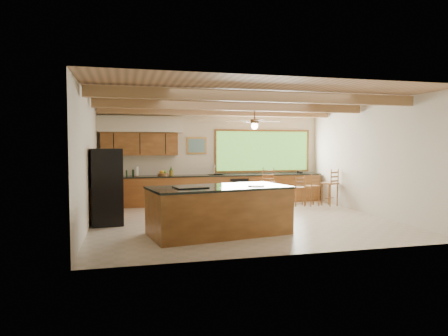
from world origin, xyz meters
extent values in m
plane|color=beige|center=(0.00, 0.00, 0.00)|extent=(7.20, 7.20, 0.00)
cube|color=beige|center=(0.00, 3.25, 1.50)|extent=(7.20, 0.04, 3.00)
cube|color=beige|center=(0.00, -3.25, 1.50)|extent=(7.20, 0.04, 3.00)
cube|color=beige|center=(-3.60, 0.00, 1.50)|extent=(0.04, 6.50, 3.00)
cube|color=beige|center=(3.60, 0.00, 1.50)|extent=(0.04, 6.50, 3.00)
cube|color=#A87854|center=(0.00, 0.00, 3.00)|extent=(7.20, 6.50, 0.04)
cube|color=#8F6447|center=(0.00, -1.60, 2.86)|extent=(7.10, 0.15, 0.22)
cube|color=#8F6447|center=(0.00, 0.50, 2.86)|extent=(7.10, 0.15, 0.22)
cube|color=#8F6447|center=(0.00, 2.30, 2.86)|extent=(7.10, 0.15, 0.22)
cube|color=brown|center=(-2.35, 3.06, 1.90)|extent=(2.30, 0.35, 0.70)
cube|color=beige|center=(-2.35, 2.99, 2.50)|extent=(2.60, 0.50, 0.48)
cylinder|color=#FFEABF|center=(-3.05, 2.99, 2.27)|extent=(0.10, 0.10, 0.01)
cylinder|color=#FFEABF|center=(-1.65, 2.99, 2.27)|extent=(0.10, 0.10, 0.01)
cube|color=#68A83C|center=(1.70, 3.22, 1.67)|extent=(3.20, 0.04, 1.30)
cube|color=#AC7934|center=(-0.55, 3.22, 1.85)|extent=(0.64, 0.03, 0.54)
cube|color=#427764|center=(-0.55, 3.20, 1.85)|extent=(0.54, 0.01, 0.44)
cube|color=brown|center=(0.00, 2.91, 0.44)|extent=(7.00, 0.65, 0.88)
cube|color=black|center=(0.00, 2.91, 0.90)|extent=(7.04, 0.69, 0.04)
cube|color=brown|center=(-3.26, 1.35, 0.44)|extent=(0.65, 2.35, 0.88)
cube|color=black|center=(-3.26, 1.35, 0.90)|extent=(0.69, 2.39, 0.04)
cube|color=black|center=(0.70, 2.58, 0.42)|extent=(0.60, 0.02, 0.78)
cube|color=silver|center=(0.00, 2.91, 0.91)|extent=(0.50, 0.38, 0.03)
cylinder|color=silver|center=(0.00, 3.11, 1.07)|extent=(0.03, 0.03, 0.30)
cylinder|color=silver|center=(0.00, 3.01, 1.20)|extent=(0.03, 0.20, 0.03)
cylinder|color=white|center=(-2.46, 3.00, 1.07)|extent=(0.12, 0.12, 0.29)
cylinder|color=#183E1B|center=(-2.75, 2.97, 1.01)|extent=(0.05, 0.05, 0.19)
cylinder|color=#183E1B|center=(-2.56, 3.07, 1.02)|extent=(0.05, 0.05, 0.20)
cube|color=black|center=(2.92, 2.94, 0.96)|extent=(0.24, 0.22, 0.09)
cube|color=brown|center=(-0.90, -1.40, 0.48)|extent=(3.02, 1.78, 0.96)
cube|color=black|center=(-0.90, -1.40, 0.98)|extent=(3.07, 1.83, 0.04)
cube|color=black|center=(-1.52, -1.51, 1.01)|extent=(0.71, 0.60, 0.02)
cylinder|color=white|center=(-0.13, -1.51, 1.01)|extent=(0.35, 0.35, 0.02)
cube|color=black|center=(-3.22, 0.18, 0.89)|extent=(0.76, 0.74, 1.78)
cube|color=silver|center=(-2.87, 0.18, 0.89)|extent=(0.02, 0.05, 1.64)
cube|color=brown|center=(1.62, 2.45, 0.71)|extent=(0.54, 0.54, 0.04)
cylinder|color=brown|center=(1.45, 2.28, 0.34)|extent=(0.04, 0.04, 0.68)
cylinder|color=brown|center=(1.78, 2.28, 0.34)|extent=(0.04, 0.04, 0.68)
cylinder|color=brown|center=(1.45, 2.62, 0.34)|extent=(0.04, 0.04, 0.68)
cylinder|color=brown|center=(1.78, 2.62, 0.34)|extent=(0.04, 0.04, 0.68)
cube|color=brown|center=(2.36, 1.77, 0.57)|extent=(0.40, 0.40, 0.04)
cylinder|color=brown|center=(2.23, 1.63, 0.28)|extent=(0.03, 0.03, 0.56)
cylinder|color=brown|center=(2.50, 1.63, 0.28)|extent=(0.03, 0.03, 0.56)
cylinder|color=brown|center=(2.23, 1.90, 0.28)|extent=(0.03, 0.03, 0.56)
cylinder|color=brown|center=(2.50, 1.90, 0.28)|extent=(0.03, 0.03, 0.56)
cube|color=brown|center=(2.76, 1.70, 0.61)|extent=(0.41, 0.41, 0.04)
cylinder|color=brown|center=(2.62, 1.55, 0.30)|extent=(0.03, 0.03, 0.60)
cylinder|color=brown|center=(2.91, 1.55, 0.30)|extent=(0.03, 0.03, 0.60)
cylinder|color=brown|center=(2.62, 1.84, 0.30)|extent=(0.03, 0.03, 0.60)
cylinder|color=brown|center=(2.91, 1.84, 0.30)|extent=(0.03, 0.03, 0.60)
cube|color=brown|center=(3.30, 1.60, 0.69)|extent=(0.53, 0.53, 0.04)
cylinder|color=brown|center=(3.14, 1.44, 0.33)|extent=(0.04, 0.04, 0.67)
cylinder|color=brown|center=(3.46, 1.44, 0.33)|extent=(0.04, 0.04, 0.67)
cylinder|color=brown|center=(3.14, 1.76, 0.33)|extent=(0.04, 0.04, 0.67)
cylinder|color=brown|center=(3.46, 1.76, 0.33)|extent=(0.04, 0.04, 0.67)
camera|label=1|loc=(-2.80, -9.44, 1.85)|focal=32.00mm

